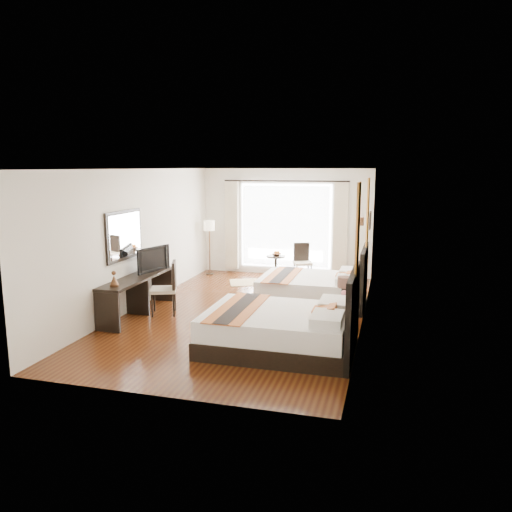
% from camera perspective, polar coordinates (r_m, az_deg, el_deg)
% --- Properties ---
extents(floor, '(4.50, 7.50, 0.01)m').
position_cam_1_polar(floor, '(9.88, -1.23, -6.56)').
color(floor, '#38160A').
rests_on(floor, ground).
extents(ceiling, '(4.50, 7.50, 0.02)m').
position_cam_1_polar(ceiling, '(9.47, -1.29, 9.86)').
color(ceiling, white).
rests_on(ceiling, wall_headboard).
extents(wall_headboard, '(0.01, 7.50, 2.80)m').
position_cam_1_polar(wall_headboard, '(9.20, 12.27, 0.92)').
color(wall_headboard, silver).
rests_on(wall_headboard, floor).
extents(wall_desk, '(0.01, 7.50, 2.80)m').
position_cam_1_polar(wall_desk, '(10.44, -13.16, 1.97)').
color(wall_desk, silver).
rests_on(wall_desk, floor).
extents(wall_window, '(4.50, 0.01, 2.80)m').
position_cam_1_polar(wall_window, '(13.18, 3.41, 3.87)').
color(wall_window, silver).
rests_on(wall_window, floor).
extents(wall_entry, '(4.50, 0.01, 2.80)m').
position_cam_1_polar(wall_entry, '(6.15, -11.30, -3.58)').
color(wall_entry, silver).
rests_on(wall_entry, floor).
extents(window_glass, '(2.40, 0.02, 2.20)m').
position_cam_1_polar(window_glass, '(13.17, 3.39, 3.43)').
color(window_glass, white).
rests_on(window_glass, wall_window).
extents(sheer_curtain, '(2.30, 0.02, 2.10)m').
position_cam_1_polar(sheer_curtain, '(13.12, 3.34, 3.40)').
color(sheer_curtain, white).
rests_on(sheer_curtain, wall_window).
extents(drape_left, '(0.35, 0.14, 2.35)m').
position_cam_1_polar(drape_left, '(13.46, -2.76, 3.49)').
color(drape_left, '#B6A78D').
rests_on(drape_left, floor).
extents(drape_right, '(0.35, 0.14, 2.35)m').
position_cam_1_polar(drape_right, '(12.86, 9.64, 3.05)').
color(drape_right, '#B6A78D').
rests_on(drape_right, floor).
extents(art_panel_near, '(0.03, 0.50, 1.35)m').
position_cam_1_polar(art_panel_near, '(7.43, 11.56, 3.08)').
color(art_panel_near, maroon).
rests_on(art_panel_near, wall_headboard).
extents(art_panel_far, '(0.03, 0.50, 1.35)m').
position_cam_1_polar(art_panel_far, '(10.21, 12.66, 4.92)').
color(art_panel_far, maroon).
rests_on(art_panel_far, wall_headboard).
extents(wall_sconce, '(0.10, 0.14, 0.14)m').
position_cam_1_polar(wall_sconce, '(8.74, 11.89, 3.91)').
color(wall_sconce, '#452A18').
rests_on(wall_sconce, wall_headboard).
extents(mirror_frame, '(0.04, 1.25, 0.95)m').
position_cam_1_polar(mirror_frame, '(9.85, -14.85, 2.30)').
color(mirror_frame, black).
rests_on(mirror_frame, wall_desk).
extents(mirror_glass, '(0.01, 1.12, 0.82)m').
position_cam_1_polar(mirror_glass, '(9.84, -14.72, 2.29)').
color(mirror_glass, white).
rests_on(mirror_glass, mirror_frame).
extents(bed_near, '(2.34, 1.82, 1.32)m').
position_cam_1_polar(bed_near, '(7.93, 3.18, -8.23)').
color(bed_near, black).
rests_on(bed_near, floor).
extents(bed_far, '(2.18, 1.70, 1.23)m').
position_cam_1_polar(bed_far, '(10.58, 6.80, -3.70)').
color(bed_far, black).
rests_on(bed_far, floor).
extents(nightstand, '(0.39, 0.48, 0.46)m').
position_cam_1_polar(nightstand, '(9.09, 10.05, -6.67)').
color(nightstand, black).
rests_on(nightstand, floor).
extents(table_lamp, '(0.25, 0.25, 0.40)m').
position_cam_1_polar(table_lamp, '(9.08, 10.07, -3.15)').
color(table_lamp, black).
rests_on(table_lamp, nightstand).
extents(vase, '(0.16, 0.16, 0.15)m').
position_cam_1_polar(vase, '(8.87, 10.02, -4.79)').
color(vase, black).
rests_on(vase, nightstand).
extents(console_desk, '(0.50, 2.20, 0.76)m').
position_cam_1_polar(console_desk, '(9.96, -13.39, -4.43)').
color(console_desk, black).
rests_on(console_desk, floor).
extents(television, '(0.36, 0.88, 0.51)m').
position_cam_1_polar(television, '(10.29, -11.98, -0.31)').
color(television, black).
rests_on(television, console_desk).
extents(bronze_figurine, '(0.18, 0.18, 0.24)m').
position_cam_1_polar(bronze_figurine, '(9.17, -15.91, -2.59)').
color(bronze_figurine, '#452A18').
rests_on(bronze_figurine, console_desk).
extents(desk_chair, '(0.62, 0.62, 1.04)m').
position_cam_1_polar(desk_chair, '(9.91, -10.37, -4.75)').
color(desk_chair, beige).
rests_on(desk_chair, floor).
extents(floor_lamp, '(0.29, 0.29, 1.45)m').
position_cam_1_polar(floor_lamp, '(13.20, -5.36, 3.05)').
color(floor_lamp, black).
rests_on(floor_lamp, floor).
extents(side_table, '(0.50, 0.50, 0.58)m').
position_cam_1_polar(side_table, '(12.95, 2.27, -1.21)').
color(side_table, black).
rests_on(side_table, floor).
extents(fruit_bowl, '(0.25, 0.25, 0.06)m').
position_cam_1_polar(fruit_bowl, '(12.88, 2.37, 0.16)').
color(fruit_bowl, '#4B321A').
rests_on(fruit_bowl, side_table).
extents(window_chair, '(0.56, 0.56, 0.93)m').
position_cam_1_polar(window_chair, '(12.74, 5.33, -1.45)').
color(window_chair, beige).
rests_on(window_chair, floor).
extents(jute_rug, '(1.33, 1.13, 0.01)m').
position_cam_1_polar(jute_rug, '(12.44, -0.36, -3.01)').
color(jute_rug, tan).
rests_on(jute_rug, floor).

